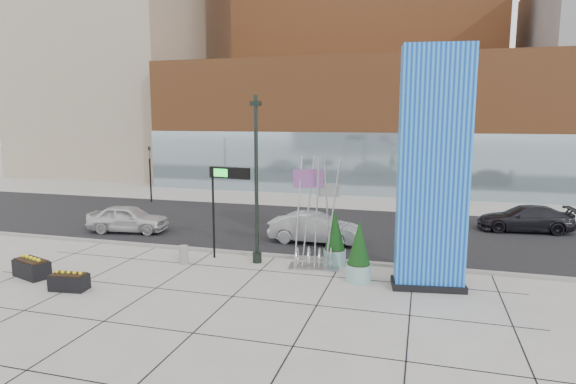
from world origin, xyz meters
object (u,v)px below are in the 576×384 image
(blue_pylon, at_px, (433,175))
(public_art_sculpture, at_px, (315,239))
(concrete_bollard, at_px, (184,255))
(car_white_west, at_px, (128,219))
(car_silver_mid, at_px, (315,228))
(overhead_street_sign, at_px, (227,180))
(lamp_post, at_px, (257,196))

(blue_pylon, distance_m, public_art_sculpture, 5.55)
(concrete_bollard, bearing_deg, car_white_west, 142.36)
(blue_pylon, relative_size, concrete_bollard, 11.15)
(car_silver_mid, bearing_deg, car_white_west, 94.50)
(overhead_street_sign, xyz_separation_m, car_white_west, (-7.21, 3.18, -2.77))
(public_art_sculpture, height_order, car_white_west, public_art_sculpture)
(public_art_sculpture, distance_m, concrete_bollard, 5.64)
(car_white_west, bearing_deg, overhead_street_sign, -122.60)
(blue_pylon, xyz_separation_m, lamp_post, (-7.05, 1.24, -1.28))
(car_white_west, bearing_deg, lamp_post, -120.02)
(public_art_sculpture, relative_size, overhead_street_sign, 1.14)
(public_art_sculpture, height_order, car_silver_mid, public_art_sculpture)
(blue_pylon, xyz_separation_m, public_art_sculpture, (-4.53, 1.24, -2.96))
(lamp_post, distance_m, overhead_street_sign, 1.51)
(public_art_sculpture, distance_m, car_silver_mid, 4.01)
(car_silver_mid, bearing_deg, blue_pylon, -132.06)
(public_art_sculpture, bearing_deg, lamp_post, 172.21)
(lamp_post, xyz_separation_m, overhead_street_sign, (-1.37, 0.15, 0.60))
(concrete_bollard, bearing_deg, public_art_sculpture, 10.29)
(car_silver_mid, bearing_deg, concrete_bollard, 138.02)
(concrete_bollard, bearing_deg, car_silver_mid, 46.57)
(lamp_post, height_order, car_silver_mid, lamp_post)
(public_art_sculpture, relative_size, car_white_west, 1.08)
(concrete_bollard, relative_size, car_white_west, 0.18)
(lamp_post, relative_size, overhead_street_sign, 1.74)
(blue_pylon, distance_m, lamp_post, 7.27)
(public_art_sculpture, bearing_deg, car_silver_mid, 94.86)
(blue_pylon, height_order, public_art_sculpture, blue_pylon)
(lamp_post, relative_size, concrete_bollard, 9.14)
(car_white_west, bearing_deg, public_art_sculpture, -115.51)
(lamp_post, relative_size, car_white_west, 1.65)
(car_silver_mid, bearing_deg, lamp_post, 158.34)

